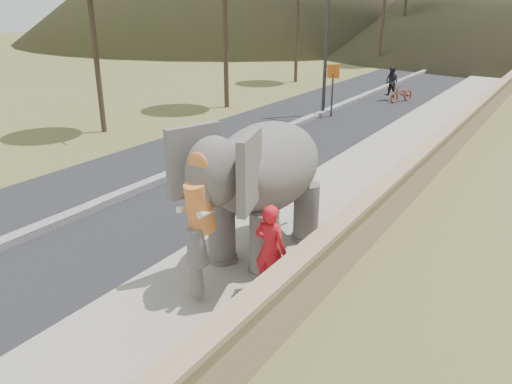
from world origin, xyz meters
TOP-DOWN VIEW (x-y plane):
  - ground at (0.00, 0.00)m, footprint 160.00×160.00m
  - road at (-5.00, 10.00)m, footprint 7.00×120.00m
  - median at (-5.00, 10.00)m, footprint 0.35×120.00m
  - walkway at (0.00, 10.00)m, footprint 3.00×120.00m
  - parapet at (1.65, 10.00)m, footprint 0.30×120.00m
  - lamppost at (-4.69, 14.20)m, footprint 1.76×0.36m
  - signboard at (-4.50, 14.03)m, footprint 0.60×0.08m
  - elephant_and_man at (0.02, 0.78)m, footprint 2.25×3.95m
  - motorcyclist at (-3.13, 19.47)m, footprint 1.64×1.86m
  - trees at (0.10, 29.01)m, footprint 48.33×42.12m

SIDE VIEW (x-z plane):
  - ground at x=0.00m, z-range 0.00..0.00m
  - road at x=-5.00m, z-range 0.00..0.03m
  - walkway at x=0.00m, z-range 0.00..0.15m
  - median at x=-5.00m, z-range 0.00..0.22m
  - parapet at x=1.65m, z-range 0.00..1.10m
  - motorcyclist at x=-3.13m, z-range -0.21..1.61m
  - elephant_and_man at x=0.02m, z-range 0.14..2.99m
  - signboard at x=-4.50m, z-range 0.44..2.84m
  - trees at x=0.10m, z-range -0.52..8.89m
  - lamppost at x=-4.69m, z-range 0.87..8.87m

